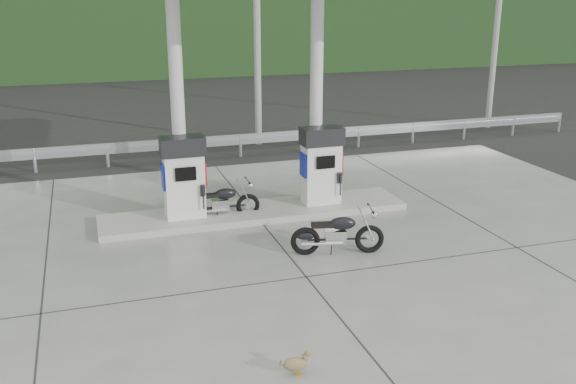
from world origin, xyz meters
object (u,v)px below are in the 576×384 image
object	(u,v)px
motorcycle_left	(338,234)
gas_pump_right	(321,166)
gas_pump_left	(184,177)
motorcycle_right	(222,203)
duck	(295,364)

from	to	relation	value
motorcycle_left	gas_pump_right	bearing A→B (deg)	89.07
gas_pump_left	gas_pump_right	world-z (taller)	same
gas_pump_left	gas_pump_right	xyz separation A→B (m)	(3.20, 0.00, 0.00)
gas_pump_right	motorcycle_right	size ratio (longest dim) A/B	1.11
gas_pump_right	gas_pump_left	bearing A→B (deg)	180.00
gas_pump_right	motorcycle_left	distance (m)	2.82
gas_pump_right	motorcycle_left	size ratio (longest dim) A/B	1.05
gas_pump_right	motorcycle_left	xyz separation A→B (m)	(-0.66, -2.66, -0.64)
gas_pump_left	motorcycle_left	bearing A→B (deg)	-46.31
gas_pump_left	motorcycle_right	world-z (taller)	gas_pump_left
duck	gas_pump_left	bearing A→B (deg)	102.54
gas_pump_right	motorcycle_right	bearing A→B (deg)	-179.89
motorcycle_left	duck	distance (m)	4.26
duck	motorcycle_left	bearing A→B (deg)	68.93
gas_pump_right	duck	distance (m)	6.99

